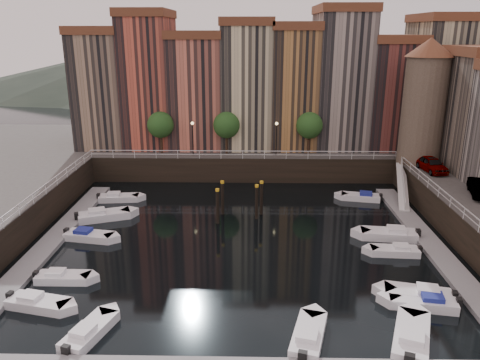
{
  "coord_description": "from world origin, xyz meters",
  "views": [
    {
      "loc": [
        0.74,
        -37.5,
        17.41
      ],
      "look_at": [
        -0.08,
        4.0,
        4.17
      ],
      "focal_mm": 35.0,
      "sensor_mm": 36.0,
      "label": 1
    }
  ],
  "objects_px": {
    "boat_left_0": "(37,303)",
    "car_b": "(480,189)",
    "boat_left_2": "(88,236)",
    "car_a": "(432,165)",
    "gangway": "(403,184)",
    "mooring_pilings": "(240,202)",
    "corner_tower": "(424,100)",
    "boat_left_1": "(62,277)"
  },
  "relations": [
    {
      "from": "boat_left_0",
      "to": "car_b",
      "type": "xyz_separation_m",
      "value": [
        34.92,
        13.98,
        3.4
      ]
    },
    {
      "from": "boat_left_2",
      "to": "car_a",
      "type": "bearing_deg",
      "value": 28.8
    },
    {
      "from": "gangway",
      "to": "mooring_pilings",
      "type": "xyz_separation_m",
      "value": [
        -17.23,
        -5.0,
        -0.27
      ]
    },
    {
      "from": "boat_left_0",
      "to": "boat_left_2",
      "type": "bearing_deg",
      "value": 103.49
    },
    {
      "from": "boat_left_0",
      "to": "car_a",
      "type": "bearing_deg",
      "value": 45.93
    },
    {
      "from": "corner_tower",
      "to": "gangway",
      "type": "relative_size",
      "value": 1.66
    },
    {
      "from": "gangway",
      "to": "boat_left_0",
      "type": "distance_m",
      "value": 36.81
    },
    {
      "from": "mooring_pilings",
      "to": "car_b",
      "type": "bearing_deg",
      "value": -5.04
    },
    {
      "from": "gangway",
      "to": "car_b",
      "type": "height_order",
      "value": "car_b"
    },
    {
      "from": "boat_left_0",
      "to": "gangway",
      "type": "bearing_deg",
      "value": 47.52
    },
    {
      "from": "corner_tower",
      "to": "boat_left_0",
      "type": "relative_size",
      "value": 3.04
    },
    {
      "from": "corner_tower",
      "to": "boat_left_0",
      "type": "bearing_deg",
      "value": -142.53
    },
    {
      "from": "mooring_pilings",
      "to": "boat_left_0",
      "type": "bearing_deg",
      "value": -129.28
    },
    {
      "from": "boat_left_0",
      "to": "car_b",
      "type": "height_order",
      "value": "car_b"
    },
    {
      "from": "boat_left_2",
      "to": "car_a",
      "type": "relative_size",
      "value": 0.98
    },
    {
      "from": "corner_tower",
      "to": "car_a",
      "type": "height_order",
      "value": "corner_tower"
    },
    {
      "from": "corner_tower",
      "to": "car_a",
      "type": "relative_size",
      "value": 2.96
    },
    {
      "from": "mooring_pilings",
      "to": "car_b",
      "type": "xyz_separation_m",
      "value": [
        21.9,
        -1.93,
        2.1
      ]
    },
    {
      "from": "boat_left_1",
      "to": "car_b",
      "type": "relative_size",
      "value": 0.9
    },
    {
      "from": "boat_left_0",
      "to": "boat_left_1",
      "type": "height_order",
      "value": "boat_left_0"
    },
    {
      "from": "gangway",
      "to": "car_a",
      "type": "height_order",
      "value": "car_a"
    },
    {
      "from": "corner_tower",
      "to": "gangway",
      "type": "xyz_separation_m",
      "value": [
        -2.9,
        -4.5,
        -8.28
      ]
    },
    {
      "from": "gangway",
      "to": "car_b",
      "type": "distance_m",
      "value": 8.55
    },
    {
      "from": "gangway",
      "to": "car_a",
      "type": "relative_size",
      "value": 1.78
    },
    {
      "from": "boat_left_1",
      "to": "car_a",
      "type": "relative_size",
      "value": 0.87
    },
    {
      "from": "corner_tower",
      "to": "gangway",
      "type": "distance_m",
      "value": 9.86
    },
    {
      "from": "gangway",
      "to": "boat_left_1",
      "type": "xyz_separation_m",
      "value": [
        -29.92,
        -17.51,
        -1.6
      ]
    },
    {
      "from": "boat_left_1",
      "to": "car_b",
      "type": "bearing_deg",
      "value": 17.1
    },
    {
      "from": "corner_tower",
      "to": "boat_left_1",
      "type": "height_order",
      "value": "corner_tower"
    },
    {
      "from": "corner_tower",
      "to": "boat_left_2",
      "type": "bearing_deg",
      "value": -155.98
    },
    {
      "from": "car_b",
      "to": "boat_left_2",
      "type": "bearing_deg",
      "value": -159.63
    },
    {
      "from": "gangway",
      "to": "car_b",
      "type": "relative_size",
      "value": 1.84
    },
    {
      "from": "mooring_pilings",
      "to": "boat_left_1",
      "type": "xyz_separation_m",
      "value": [
        -12.69,
        -12.51,
        -1.33
      ]
    },
    {
      "from": "corner_tower",
      "to": "mooring_pilings",
      "type": "bearing_deg",
      "value": -154.75
    },
    {
      "from": "boat_left_0",
      "to": "car_a",
      "type": "relative_size",
      "value": 0.97
    },
    {
      "from": "car_b",
      "to": "gangway",
      "type": "bearing_deg",
      "value": 138.82
    },
    {
      "from": "corner_tower",
      "to": "boat_left_2",
      "type": "distance_m",
      "value": 37.73
    },
    {
      "from": "corner_tower",
      "to": "car_b",
      "type": "distance_m",
      "value": 13.24
    },
    {
      "from": "mooring_pilings",
      "to": "car_a",
      "type": "bearing_deg",
      "value": 15.94
    },
    {
      "from": "corner_tower",
      "to": "car_a",
      "type": "xyz_separation_m",
      "value": [
        0.24,
        -3.68,
        -6.4
      ]
    },
    {
      "from": "boat_left_1",
      "to": "gangway",
      "type": "bearing_deg",
      "value": 30.42
    },
    {
      "from": "boat_left_1",
      "to": "car_a",
      "type": "xyz_separation_m",
      "value": [
        33.06,
        18.33,
        3.48
      ]
    }
  ]
}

